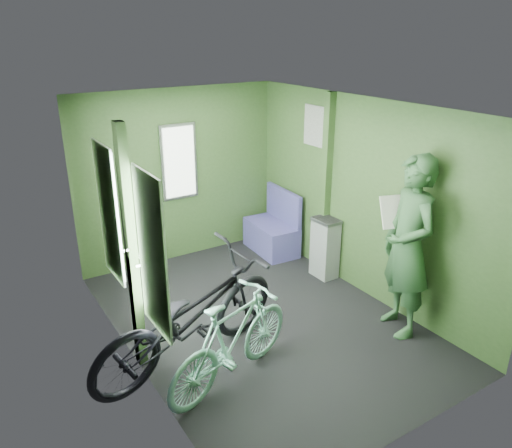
{
  "coord_description": "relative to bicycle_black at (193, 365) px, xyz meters",
  "views": [
    {
      "loc": [
        -2.58,
        -3.93,
        2.99
      ],
      "look_at": [
        0.0,
        0.1,
        1.1
      ],
      "focal_mm": 35.0,
      "sensor_mm": 36.0,
      "label": 1
    }
  ],
  "objects": [
    {
      "name": "passenger",
      "position": [
        2.12,
        -0.61,
        0.95
      ],
      "size": [
        0.65,
        0.81,
        1.9
      ],
      "rotation": [
        0.0,
        0.0,
        -1.89
      ],
      "color": "#2F5732",
      "rests_on": "ground"
    },
    {
      "name": "bicycle_mint",
      "position": [
        0.2,
        -0.42,
        0.0
      ],
      "size": [
        1.58,
        0.92,
        0.93
      ],
      "primitive_type": "imported",
      "rotation": [
        0.0,
        -0.08,
        1.88
      ],
      "color": "#78B9A6",
      "rests_on": "ground"
    },
    {
      "name": "bench_seat",
      "position": [
        2.11,
        1.76,
        0.26
      ],
      "size": [
        0.52,
        0.87,
        0.89
      ],
      "rotation": [
        0.0,
        0.0,
        -0.06
      ],
      "color": "navy",
      "rests_on": "ground"
    },
    {
      "name": "bicycle_black",
      "position": [
        0.0,
        0.0,
        0.0
      ],
      "size": [
        2.23,
        1.36,
        1.2
      ],
      "primitive_type": "imported",
      "rotation": [
        0.0,
        -0.18,
        1.8
      ],
      "color": "black",
      "rests_on": "ground"
    },
    {
      "name": "waste_box",
      "position": [
        2.23,
        0.76,
        0.39
      ],
      "size": [
        0.23,
        0.32,
        0.78
      ],
      "primitive_type": "cube",
      "color": "gray",
      "rests_on": "ground"
    },
    {
      "name": "room",
      "position": [
        0.93,
        0.35,
        1.44
      ],
      "size": [
        4.0,
        4.02,
        2.31
      ],
      "color": "black",
      "rests_on": "ground"
    }
  ]
}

